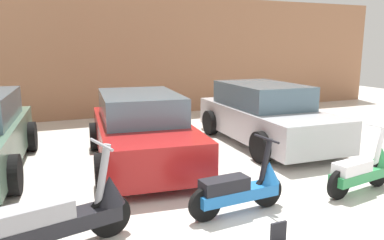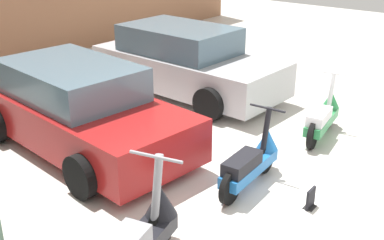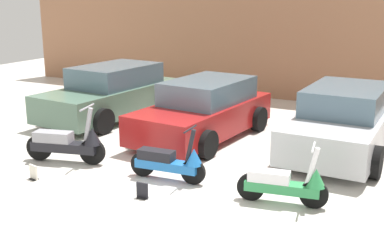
{
  "view_description": "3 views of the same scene",
  "coord_description": "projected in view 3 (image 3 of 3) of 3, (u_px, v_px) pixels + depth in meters",
  "views": [
    {
      "loc": [
        -2.27,
        -3.0,
        2.17
      ],
      "look_at": [
        0.01,
        2.53,
        0.97
      ],
      "focal_mm": 35.0,
      "sensor_mm": 36.0,
      "label": 1
    },
    {
      "loc": [
        -4.72,
        -1.84,
        3.23
      ],
      "look_at": [
        0.1,
        2.01,
        0.66
      ],
      "focal_mm": 45.0,
      "sensor_mm": 36.0,
      "label": 2
    },
    {
      "loc": [
        3.95,
        -5.75,
        3.09
      ],
      "look_at": [
        -0.04,
        2.09,
        0.82
      ],
      "focal_mm": 45.0,
      "sensor_mm": 36.0,
      "label": 3
    }
  ],
  "objects": [
    {
      "name": "placard_near_right_scooter",
      "position": [
        142.0,
        191.0,
        7.55
      ],
      "size": [
        0.2,
        0.12,
        0.26
      ],
      "rotation": [
        0.0,
        0.0,
        0.02
      ],
      "color": "black",
      "rests_on": "ground_plane"
    },
    {
      "name": "placard_near_left_scooter",
      "position": [
        34.0,
        173.0,
        8.33
      ],
      "size": [
        0.2,
        0.15,
        0.26
      ],
      "rotation": [
        0.0,
        0.0,
        -0.21
      ],
      "color": "black",
      "rests_on": "ground_plane"
    },
    {
      "name": "scooter_front_center",
      "position": [
        286.0,
        183.0,
        7.27
      ],
      "size": [
        1.38,
        0.53,
        0.97
      ],
      "rotation": [
        0.0,
        0.0,
        0.16
      ],
      "color": "black",
      "rests_on": "ground_plane"
    },
    {
      "name": "scooter_front_left",
      "position": [
        68.0,
        143.0,
        9.1
      ],
      "size": [
        1.58,
        0.71,
        1.12
      ],
      "rotation": [
        0.0,
        0.0,
        0.25
      ],
      "color": "black",
      "rests_on": "ground_plane"
    },
    {
      "name": "ground_plane",
      "position": [
        134.0,
        201.0,
        7.47
      ],
      "size": [
        28.0,
        28.0,
        0.0
      ],
      "primitive_type": "plane",
      "color": "silver"
    },
    {
      "name": "scooter_front_right",
      "position": [
        170.0,
        161.0,
        8.22
      ],
      "size": [
        1.4,
        0.5,
        0.98
      ],
      "rotation": [
        0.0,
        0.0,
        0.07
      ],
      "color": "black",
      "rests_on": "ground_plane"
    },
    {
      "name": "wall_back",
      "position": [
        291.0,
        39.0,
        14.32
      ],
      "size": [
        19.6,
        0.12,
        3.69
      ],
      "primitive_type": "cube",
      "color": "#9E6B4C",
      "rests_on": "ground_plane"
    },
    {
      "name": "car_rear_center",
      "position": [
        204.0,
        110.0,
        10.71
      ],
      "size": [
        2.12,
        3.94,
        1.29
      ],
      "rotation": [
        0.0,
        0.0,
        -1.67
      ],
      "color": "maroon",
      "rests_on": "ground_plane"
    },
    {
      "name": "car_rear_right",
      "position": [
        343.0,
        121.0,
        9.72
      ],
      "size": [
        1.99,
        3.95,
        1.32
      ],
      "rotation": [
        0.0,
        0.0,
        -1.6
      ],
      "color": "#B7B7BC",
      "rests_on": "ground_plane"
    },
    {
      "name": "car_rear_left",
      "position": [
        112.0,
        93.0,
        12.45
      ],
      "size": [
        2.2,
        4.13,
        1.36
      ],
      "rotation": [
        0.0,
        0.0,
        -1.66
      ],
      "color": "#51705B",
      "rests_on": "ground_plane"
    }
  ]
}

